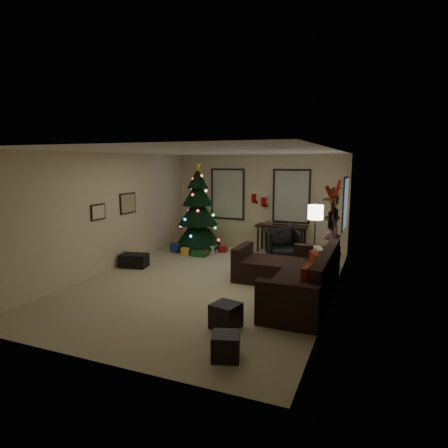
{
  "coord_description": "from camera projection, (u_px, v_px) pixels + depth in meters",
  "views": [
    {
      "loc": [
        3.22,
        -7.05,
        2.5
      ],
      "look_at": [
        0.1,
        0.6,
        1.15
      ],
      "focal_mm": 30.7,
      "sensor_mm": 36.0,
      "label": 1
    }
  ],
  "objects": [
    {
      "name": "pillow_red_a",
      "position": [
        307.0,
        278.0,
        6.17
      ],
      "size": [
        0.12,
        0.41,
        0.41
      ],
      "primitive_type": "cube",
      "rotation": [
        0.0,
        0.0,
        -0.03
      ],
      "color": "maroon",
      "rests_on": "sofa"
    },
    {
      "name": "storage_bin",
      "position": [
        134.0,
        260.0,
        9.17
      ],
      "size": [
        0.7,
        0.54,
        0.31
      ],
      "primitive_type": "cube",
      "rotation": [
        0.0,
        0.0,
        0.21
      ],
      "color": "black",
      "rests_on": "floor"
    },
    {
      "name": "art_abstract",
      "position": [
        98.0,
        212.0,
        8.38
      ],
      "size": [
        0.04,
        0.45,
        0.35
      ],
      "color": "black",
      "rests_on": "wall_left"
    },
    {
      "name": "floor",
      "position": [
        209.0,
        282.0,
        8.04
      ],
      "size": [
        7.0,
        7.0,
        0.0
      ],
      "primitive_type": "plane",
      "color": "#B5AD89",
      "rests_on": "ground"
    },
    {
      "name": "wall_front",
      "position": [
        88.0,
        258.0,
        4.63
      ],
      "size": [
        5.0,
        0.0,
        5.0
      ],
      "primitive_type": "plane",
      "rotation": [
        -1.57,
        0.0,
        0.0
      ],
      "color": "beige",
      "rests_on": "floor"
    },
    {
      "name": "garland",
      "position": [
        334.0,
        190.0,
        6.89
      ],
      "size": [
        0.08,
        1.9,
        0.3
      ],
      "primitive_type": null,
      "color": "#A5140C",
      "rests_on": "wall_right"
    },
    {
      "name": "floor_lamp",
      "position": [
        315.0,
        217.0,
        8.33
      ],
      "size": [
        0.33,
        0.33,
        1.57
      ],
      "rotation": [
        0.0,
        0.0,
        -0.13
      ],
      "color": "black",
      "rests_on": "floor"
    },
    {
      "name": "gallery",
      "position": [
        334.0,
        214.0,
        6.8
      ],
      "size": [
        0.03,
        1.25,
        0.54
      ],
      "color": "black",
      "rests_on": "wall_right"
    },
    {
      "name": "ottoman_far",
      "position": [
        226.0,
        346.0,
        4.88
      ],
      "size": [
        0.44,
        0.44,
        0.33
      ],
      "primitive_type": "cube",
      "rotation": [
        0.0,
        0.0,
        0.3
      ],
      "color": "black",
      "rests_on": "floor"
    },
    {
      "name": "desk",
      "position": [
        281.0,
        229.0,
        10.6
      ],
      "size": [
        1.4,
        0.5,
        0.76
      ],
      "color": "black",
      "rests_on": "floor"
    },
    {
      "name": "stocking_right",
      "position": [
        264.0,
        200.0,
        10.83
      ],
      "size": [
        0.2,
        0.05,
        0.36
      ],
      "color": "#990F0C",
      "rests_on": "wall_back"
    },
    {
      "name": "pillow_red_b",
      "position": [
        315.0,
        265.0,
        6.94
      ],
      "size": [
        0.28,
        0.46,
        0.45
      ],
      "primitive_type": "cube",
      "rotation": [
        0.0,
        0.0,
        0.39
      ],
      "color": "maroon",
      "rests_on": "sofa"
    },
    {
      "name": "window_right_wall",
      "position": [
        346.0,
        204.0,
        9.21
      ],
      "size": [
        0.06,
        0.9,
        1.3
      ],
      "color": "#728CB2",
      "rests_on": "wall_right"
    },
    {
      "name": "wall_back",
      "position": [
        259.0,
        202.0,
        11.02
      ],
      "size": [
        5.0,
        0.0,
        5.0
      ],
      "primitive_type": "plane",
      "rotation": [
        1.57,
        0.0,
        0.0
      ],
      "color": "beige",
      "rests_on": "floor"
    },
    {
      "name": "christmas_tree",
      "position": [
        198.0,
        214.0,
        10.75
      ],
      "size": [
        1.36,
        1.36,
        2.52
      ],
      "rotation": [
        0.0,
        0.0,
        -0.42
      ],
      "color": "black",
      "rests_on": "floor"
    },
    {
      "name": "ceiling",
      "position": [
        208.0,
        151.0,
        7.61
      ],
      "size": [
        7.0,
        7.0,
        0.0
      ],
      "primitive_type": "plane",
      "rotation": [
        3.14,
        0.0,
        0.0
      ],
      "color": "white",
      "rests_on": "floor"
    },
    {
      "name": "ottoman_near",
      "position": [
        226.0,
        315.0,
        5.82
      ],
      "size": [
        0.47,
        0.47,
        0.37
      ],
      "primitive_type": "cube",
      "rotation": [
        0.0,
        0.0,
        -0.23
      ],
      "color": "black",
      "rests_on": "floor"
    },
    {
      "name": "sofa",
      "position": [
        295.0,
        278.0,
        7.29
      ],
      "size": [
        2.07,
        2.99,
        0.91
      ],
      "color": "black",
      "rests_on": "floor"
    },
    {
      "name": "art_map",
      "position": [
        128.0,
        203.0,
        9.35
      ],
      "size": [
        0.04,
        0.6,
        0.5
      ],
      "color": "black",
      "rests_on": "wall_left"
    },
    {
      "name": "presents",
      "position": [
        196.0,
        249.0,
        10.63
      ],
      "size": [
        1.5,
        1.01,
        0.28
      ],
      "rotation": [
        0.0,
        0.0,
        -0.39
      ],
      "color": "gold",
      "rests_on": "floor"
    },
    {
      "name": "desk_chair",
      "position": [
        282.0,
        244.0,
        9.98
      ],
      "size": [
        0.94,
        0.92,
        0.75
      ],
      "primitive_type": "imported",
      "rotation": [
        0.0,
        0.0,
        0.41
      ],
      "color": "black",
      "rests_on": "floor"
    },
    {
      "name": "window_back_right",
      "position": [
        291.0,
        196.0,
        10.61
      ],
      "size": [
        1.05,
        0.06,
        1.5
      ],
      "color": "#728CB2",
      "rests_on": "wall_back"
    },
    {
      "name": "pillow_cream",
      "position": [
        319.0,
        260.0,
        7.37
      ],
      "size": [
        0.3,
        0.48,
        0.46
      ],
      "primitive_type": "cube",
      "rotation": [
        0.0,
        0.0,
        0.38
      ],
      "color": "beige",
      "rests_on": "sofa"
    },
    {
      "name": "wall_left",
      "position": [
        109.0,
        212.0,
        8.76
      ],
      "size": [
        0.0,
        7.0,
        7.0
      ],
      "primitive_type": "plane",
      "rotation": [
        1.57,
        0.0,
        1.57
      ],
      "color": "beige",
      "rests_on": "floor"
    },
    {
      "name": "window_back_left",
      "position": [
        228.0,
        194.0,
        11.32
      ],
      "size": [
        1.05,
        0.06,
        1.5
      ],
      "color": "#728CB2",
      "rests_on": "wall_back"
    },
    {
      "name": "stocking_left",
      "position": [
        254.0,
        197.0,
        11.06
      ],
      "size": [
        0.2,
        0.05,
        0.36
      ],
      "color": "#990F0C",
      "rests_on": "wall_back"
    },
    {
      "name": "wall_right",
      "position": [
        335.0,
        226.0,
        6.89
      ],
      "size": [
        0.0,
        7.0,
        7.0
      ],
      "primitive_type": "plane",
      "rotation": [
        1.57,
        0.0,
        -1.57
      ],
      "color": "beige",
      "rests_on": "floor"
    },
    {
      "name": "potted_plant",
      "position": [
        335.0,
        193.0,
        8.5
      ],
      "size": [
        0.5,
        0.45,
        0.49
      ],
      "primitive_type": "imported",
      "rotation": [
        0.0,
        0.0,
        0.16
      ],
      "color": "#4C4C4C",
      "rests_on": "bookshelf"
    },
    {
      "name": "bookshelf",
      "position": [
        334.0,
        231.0,
        8.7
      ],
      "size": [
        0.3,
        0.56,
        1.92
      ],
      "color": "black",
      "rests_on": "floor"
    }
  ]
}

